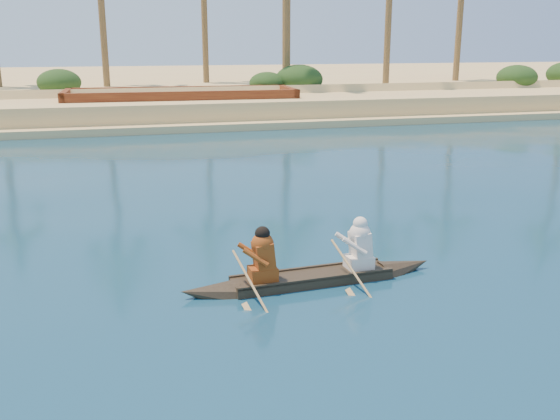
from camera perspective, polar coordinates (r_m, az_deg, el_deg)
name	(u,v)px	position (r m, az deg, el deg)	size (l,w,h in m)	color
ground	(301,339)	(9.57, 1.93, -11.72)	(160.00, 160.00, 0.00)	#0A3545
sandy_embankment	(138,87)	(55.22, -12.84, 10.90)	(150.00, 51.00, 1.50)	#D8C27A
shrub_cluster	(150,93)	(39.85, -11.76, 10.40)	(100.00, 6.00, 2.40)	#1F3A15
canoe	(312,269)	(11.55, 2.95, -5.45)	(4.95, 0.96, 1.35)	#31271A
barge_mid	(182,108)	(35.54, -8.97, 9.22)	(12.69, 4.74, 2.09)	brown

